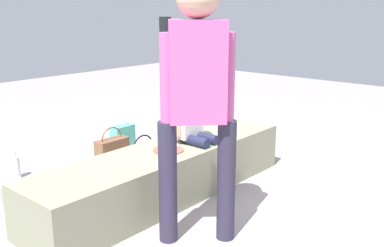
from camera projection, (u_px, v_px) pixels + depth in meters
name	position (u px, v px, depth m)	size (l,w,h in m)	color
ground_plane	(167.00, 196.00, 3.34)	(12.00, 12.00, 0.00)	#9D9393
concrete_ledge	(167.00, 173.00, 3.29)	(2.23, 0.53, 0.37)	gray
child_seated	(190.00, 115.00, 3.37)	(0.28, 0.32, 0.48)	#222444
adult_standing	(197.00, 89.00, 2.49)	(0.36, 0.36, 1.54)	#2D293E
cake_plate	(168.00, 148.00, 3.20)	(0.22, 0.22, 0.07)	#E0594C
gift_bag	(123.00, 138.00, 4.34)	(0.23, 0.12, 0.31)	#59C6B2
railing_post	(166.00, 102.00, 4.25)	(0.36, 0.36, 1.29)	black
water_bottle_near_gift	(16.00, 166.00, 3.67)	(0.07, 0.07, 0.23)	silver
water_bottle_far_side	(68.00, 182.00, 3.35)	(0.08, 0.08, 0.20)	silver
handbag_black_leather	(143.00, 160.00, 3.76)	(0.31, 0.14, 0.34)	black
handbag_brown_canvas	(112.00, 151.00, 4.01)	(0.30, 0.13, 0.34)	brown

